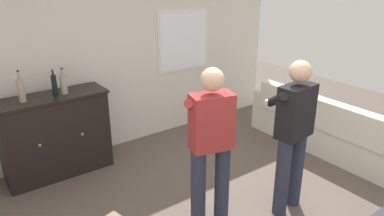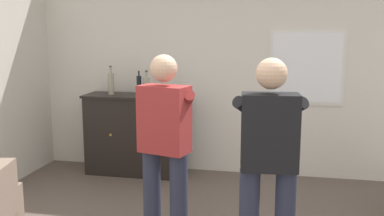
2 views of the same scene
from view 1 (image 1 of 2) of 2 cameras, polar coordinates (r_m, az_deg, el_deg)
name	(u,v)px [view 1 (image 1 of 2)]	position (r m, az deg, el deg)	size (l,w,h in m)	color
wall_back_with_window	(128,49)	(5.46, -9.75, 8.87)	(5.20, 0.15, 2.80)	silver
couch	(330,132)	(5.61, 20.31, -3.44)	(0.57, 2.60, 0.83)	silver
sideboard_cabinet	(56,135)	(4.99, -20.03, -3.94)	(1.32, 0.49, 1.05)	black
bottle_wine_green	(21,90)	(4.67, -24.60, 2.54)	(0.08, 0.08, 0.37)	gray
bottle_liquor_amber	(64,84)	(4.78, -18.98, 3.51)	(0.08, 0.08, 0.32)	gray
bottle_spirits_clear	(54,85)	(4.77, -20.24, 3.34)	(0.06, 0.06, 0.32)	black
person_standing_left	(211,142)	(3.61, 2.85, -5.22)	(0.54, 0.52, 1.68)	#282D42
person_standing_right	(293,131)	(3.98, 15.13, -3.35)	(0.55, 0.49, 1.68)	#282D42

